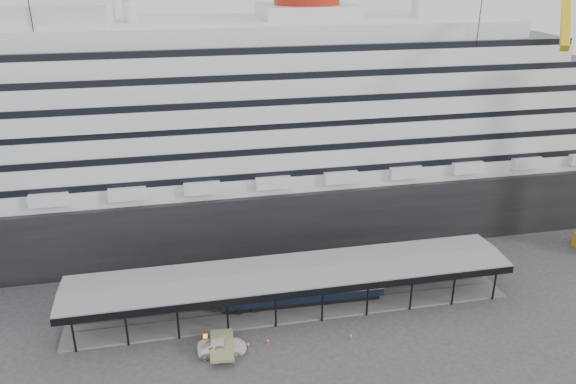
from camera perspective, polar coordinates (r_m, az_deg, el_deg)
ground at (r=69.78m, az=1.31°, el=-13.62°), size 200.00×200.00×0.00m
cruise_ship at (r=90.71m, az=-3.16°, el=7.94°), size 130.00×30.00×43.90m
platform_canopy at (r=72.48m, az=0.42°, el=-9.83°), size 56.00×9.18×5.30m
port_truck at (r=66.07m, az=-6.71°, el=-15.35°), size 5.71×2.98×1.53m
pullman_carriage at (r=72.67m, az=1.51°, el=-9.61°), size 21.02×3.35×20.57m
traffic_cone_left at (r=66.81m, az=-4.08°, el=-15.21°), size 0.35×0.35×0.66m
traffic_cone_mid at (r=67.23m, az=-2.06°, el=-14.89°), size 0.44×0.44×0.65m
traffic_cone_right at (r=68.31m, az=6.41°, el=-14.33°), size 0.47×0.47×0.70m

